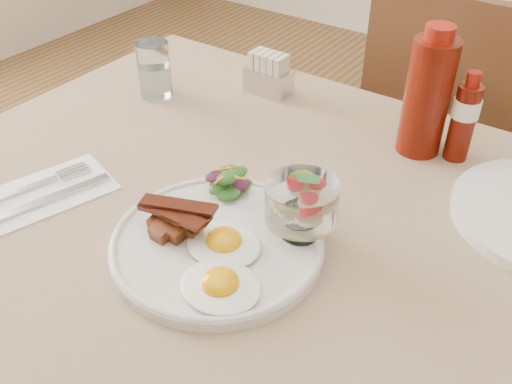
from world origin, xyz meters
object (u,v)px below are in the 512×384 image
(hot_sauce_bottle, at_px, (464,118))
(sugar_caddy, at_px, (269,76))
(fruit_cup, at_px, (302,202))
(water_glass, at_px, (155,73))
(ketchup_bottle, at_px, (427,95))
(table, at_px, (321,292))
(chair_far, at_px, (458,160))
(main_plate, at_px, (217,245))

(hot_sauce_bottle, bearing_deg, sugar_caddy, 177.55)
(fruit_cup, distance_m, water_glass, 0.49)
(fruit_cup, distance_m, ketchup_bottle, 0.31)
(table, bearing_deg, fruit_cup, -155.97)
(table, xyz_separation_m, chair_far, (0.00, 0.66, -0.14))
(main_plate, xyz_separation_m, fruit_cup, (0.08, 0.07, 0.06))
(main_plate, distance_m, fruit_cup, 0.13)
(ketchup_bottle, relative_size, sugar_caddy, 2.40)
(table, height_order, fruit_cup, fruit_cup)
(table, relative_size, fruit_cup, 14.02)
(hot_sauce_bottle, relative_size, water_glass, 1.42)
(sugar_caddy, relative_size, water_glass, 0.84)
(sugar_caddy, bearing_deg, water_glass, -142.11)
(sugar_caddy, bearing_deg, main_plate, -64.22)
(main_plate, height_order, water_glass, water_glass)
(hot_sauce_bottle, height_order, water_glass, hot_sauce_bottle)
(main_plate, bearing_deg, water_glass, 142.75)
(fruit_cup, bearing_deg, water_glass, 155.33)
(chair_far, bearing_deg, ketchup_bottle, -88.87)
(hot_sauce_bottle, bearing_deg, main_plate, -114.51)
(ketchup_bottle, height_order, sugar_caddy, ketchup_bottle)
(hot_sauce_bottle, relative_size, sugar_caddy, 1.70)
(chair_far, distance_m, sugar_caddy, 0.53)
(table, distance_m, fruit_cup, 0.16)
(ketchup_bottle, bearing_deg, water_glass, -167.97)
(ketchup_bottle, height_order, hot_sauce_bottle, ketchup_bottle)
(chair_far, relative_size, sugar_caddy, 10.55)
(table, height_order, hot_sauce_bottle, hot_sauce_bottle)
(table, bearing_deg, sugar_caddy, 133.71)
(chair_far, height_order, sugar_caddy, chair_far)
(main_plate, bearing_deg, ketchup_bottle, 72.52)
(table, distance_m, water_glass, 0.53)
(sugar_caddy, distance_m, water_glass, 0.22)
(table, height_order, water_glass, water_glass)
(ketchup_bottle, bearing_deg, fruit_cup, -97.19)
(chair_far, relative_size, main_plate, 3.32)
(main_plate, relative_size, ketchup_bottle, 1.33)
(hot_sauce_bottle, bearing_deg, water_glass, -168.06)
(hot_sauce_bottle, xyz_separation_m, sugar_caddy, (-0.38, 0.02, -0.04))
(fruit_cup, bearing_deg, hot_sauce_bottle, 72.97)
(chair_far, distance_m, main_plate, 0.80)
(table, xyz_separation_m, hot_sauce_bottle, (0.07, 0.31, 0.16))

